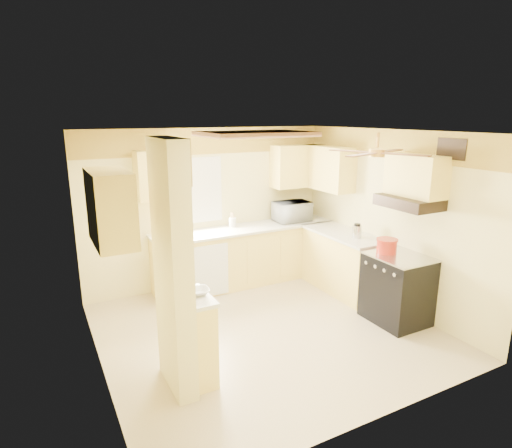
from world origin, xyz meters
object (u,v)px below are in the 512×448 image
stove (397,288)px  dutch_oven (387,246)px  bowl (199,292)px  microwave (292,211)px  kettle (357,231)px

stove → dutch_oven: (-0.06, 0.19, 0.55)m
stove → bowl: bowl is taller
microwave → kettle: 1.34m
stove → dutch_oven: size_ratio=3.25×
microwave → dutch_oven: 1.99m
bowl → dutch_oven: 2.71m
stove → bowl: (-2.76, 0.02, 0.51)m
microwave → bowl: microwave is taller
stove → microwave: (-0.28, 2.16, 0.64)m
microwave → kettle: (0.29, -1.31, -0.07)m
microwave → dutch_oven: (0.23, -1.97, -0.09)m
stove → kettle: (0.01, 0.85, 0.58)m
dutch_oven → kettle: 0.67m
dutch_oven → kettle: size_ratio=1.33×
dutch_oven → stove: bearing=-73.1°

